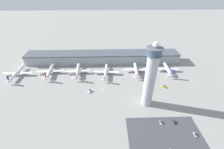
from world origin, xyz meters
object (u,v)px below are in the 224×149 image
airplane_gate_charlie (78,71)px  service_truck_fuel (164,87)px  car_yellow_taxi (175,122)px  airplane_gate_delta (106,72)px  airplane_gate_bravo (50,71)px  airplane_gate_echo (136,70)px  car_black_suv (195,135)px  airplane_gate_foxtrot (167,69)px  control_tower (150,77)px  car_blue_compact (161,123)px  service_truck_baggage (147,77)px  service_truck_catering (90,91)px  airplane_gate_alpha (17,73)px

airplane_gate_charlie → service_truck_fuel: bearing=-16.9°
car_yellow_taxi → airplane_gate_charlie: bearing=140.3°
airplane_gate_delta → service_truck_fuel: airplane_gate_delta is taller
airplane_gate_bravo → airplane_gate_echo: airplane_gate_echo is taller
airplane_gate_charlie → car_black_suv: airplane_gate_charlie is taller
airplane_gate_echo → airplane_gate_foxtrot: airplane_gate_foxtrot is taller
airplane_gate_charlie → airplane_gate_foxtrot: 126.02m
airplane_gate_delta → airplane_gate_echo: bearing=5.2°
airplane_gate_delta → airplane_gate_foxtrot: (87.02, 4.75, 0.51)m
airplane_gate_delta → service_truck_fuel: 77.78m
control_tower → airplane_gate_bravo: size_ratio=1.81×
service_truck_fuel → car_blue_compact: bearing=-110.4°
control_tower → service_truck_fuel: size_ratio=11.34×
control_tower → airplane_gate_delta: bearing=127.1°
airplane_gate_delta → airplane_gate_charlie: bearing=176.3°
airplane_gate_foxtrot → service_truck_fuel: 39.25m
airplane_gate_bravo → airplane_gate_charlie: airplane_gate_charlie is taller
control_tower → airplane_gate_echo: control_tower is taller
airplane_gate_delta → service_truck_baggage: 56.55m
airplane_gate_foxtrot → service_truck_catering: size_ratio=6.03×
car_black_suv → airplane_gate_alpha: bearing=153.9°
airplane_gate_alpha → car_blue_compact: (172.07, -83.81, -3.88)m
airplane_gate_bravo → airplane_gate_foxtrot: size_ratio=1.06×
service_truck_catering → airplane_gate_echo: bearing=33.7°
service_truck_fuel → service_truck_baggage: 26.47m
airplane_gate_delta → service_truck_fuel: bearing=-23.5°
car_blue_compact → airplane_gate_foxtrot: bearing=68.2°
service_truck_fuel → car_yellow_taxi: size_ratio=1.29×
airplane_gate_charlie → car_blue_compact: bearing=-43.6°
control_tower → car_black_suv: bearing=-49.5°
service_truck_baggage → car_black_suv: size_ratio=2.04×
control_tower → service_truck_fuel: control_tower is taller
service_truck_catering → car_blue_compact: 84.58m
service_truck_baggage → car_yellow_taxi: (8.75, -73.70, -0.50)m
airplane_gate_charlie → airplane_gate_delta: size_ratio=0.89×
airplane_gate_bravo → service_truck_catering: 71.22m
service_truck_fuel → car_black_suv: bearing=-84.8°
airplane_gate_delta → car_blue_compact: 98.47m
airplane_gate_foxtrot → service_truck_fuel: size_ratio=5.92×
airplane_gate_alpha → airplane_gate_bravo: 43.40m
service_truck_catering → service_truck_baggage: 79.05m
airplane_gate_foxtrot → service_truck_fuel: bearing=-113.8°
airplane_gate_echo → car_yellow_taxi: size_ratio=8.22×
car_blue_compact → car_black_suv: (25.58, -13.17, -0.02)m
airplane_gate_bravo → car_blue_compact: airplane_gate_bravo is taller
airplane_gate_charlie → car_yellow_taxi: bearing=-39.7°
airplane_gate_bravo → airplane_gate_delta: size_ratio=0.95×
control_tower → car_black_suv: control_tower is taller
service_truck_baggage → service_truck_fuel: bearing=-53.8°
control_tower → car_blue_compact: control_tower is taller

